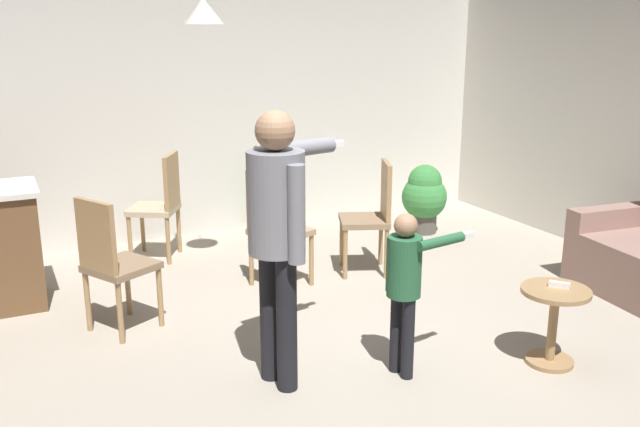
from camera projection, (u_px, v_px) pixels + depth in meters
name	position (u px, v px, depth m)	size (l,w,h in m)	color
ground	(361.00, 351.00, 4.70)	(7.68, 7.68, 0.00)	#9E9384
wall_back	(212.00, 105.00, 7.13)	(6.40, 0.10, 2.70)	beige
side_table_by_couch	(553.00, 317.00, 4.46)	(0.44, 0.44, 0.52)	#99754C
person_adult	(278.00, 220.00, 4.03)	(0.78, 0.60, 1.69)	black
person_child	(405.00, 276.00, 4.24)	(0.57, 0.30, 1.06)	black
dining_chair_by_counter	(161.00, 202.00, 6.46)	(0.57, 0.57, 1.00)	#99754C
dining_chair_near_wall	(112.00, 260.00, 4.87)	(0.57, 0.57, 1.00)	#99754C
dining_chair_centre_back	(274.00, 225.00, 5.71)	(0.53, 0.53, 1.00)	#99754C
dining_chair_spare	(373.00, 213.00, 6.09)	(0.55, 0.55, 1.00)	#99754C
potted_plant_corner	(424.00, 195.00, 7.30)	(0.48, 0.48, 0.73)	#4C4742
potted_plant_by_wall	(272.00, 203.00, 7.19)	(0.42, 0.42, 0.64)	#4C4742
spare_remote_on_table	(559.00, 285.00, 4.43)	(0.04, 0.13, 0.04)	white
ceiling_light_pendant	(203.00, 11.00, 5.38)	(0.32, 0.32, 0.55)	silver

